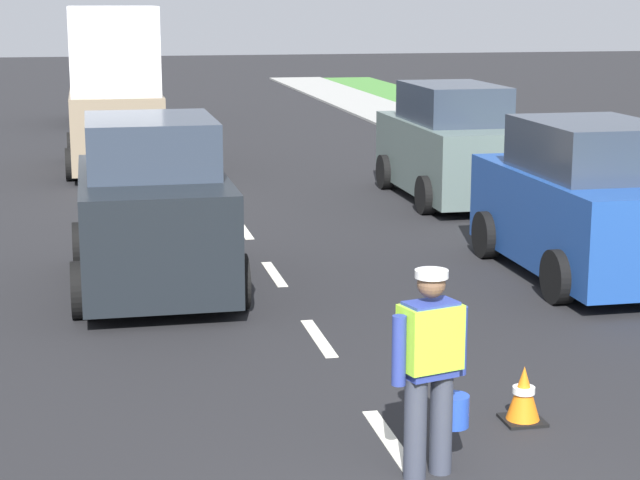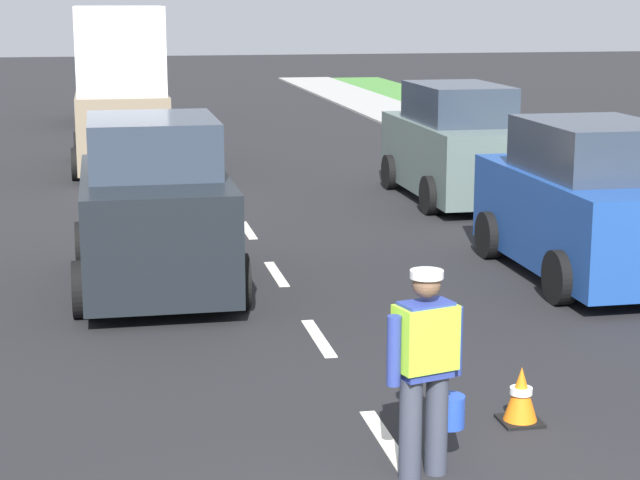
# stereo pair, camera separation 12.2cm
# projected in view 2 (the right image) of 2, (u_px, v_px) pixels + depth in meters

# --- Properties ---
(ground_plane) EXTENTS (96.00, 96.00, 0.00)m
(ground_plane) POSITION_uv_depth(u_px,v_px,m) (197.00, 154.00, 27.03)
(ground_plane) COLOR black
(lane_center_line) EXTENTS (0.14, 46.40, 0.01)m
(lane_center_line) POSITION_uv_depth(u_px,v_px,m) (184.00, 134.00, 31.05)
(lane_center_line) COLOR silver
(lane_center_line) RESTS_ON ground
(road_worker) EXTENTS (0.72, 0.50, 1.67)m
(road_worker) POSITION_uv_depth(u_px,v_px,m) (427.00, 362.00, 8.64)
(road_worker) COLOR #383D4C
(road_worker) RESTS_ON ground
(traffic_cone_far) EXTENTS (0.36, 0.36, 0.52)m
(traffic_cone_far) POSITION_uv_depth(u_px,v_px,m) (521.00, 395.00, 9.85)
(traffic_cone_far) COLOR black
(traffic_cone_far) RESTS_ON ground
(delivery_truck) EXTENTS (2.16, 4.60, 3.54)m
(delivery_truck) POSITION_uv_depth(u_px,v_px,m) (121.00, 97.00, 24.13)
(delivery_truck) COLOR gray
(delivery_truck) RESTS_ON ground
(car_oncoming_third) EXTENTS (2.05, 3.93, 2.19)m
(car_oncoming_third) POSITION_uv_depth(u_px,v_px,m) (111.00, 88.00, 33.99)
(car_oncoming_third) COLOR black
(car_oncoming_third) RESTS_ON ground
(car_oncoming_lead) EXTENTS (2.09, 3.84, 2.22)m
(car_oncoming_lead) POSITION_uv_depth(u_px,v_px,m) (155.00, 210.00, 14.31)
(car_oncoming_lead) COLOR black
(car_oncoming_lead) RESTS_ON ground
(car_parked_far) EXTENTS (1.96, 4.38, 2.16)m
(car_parked_far) POSITION_uv_depth(u_px,v_px,m) (455.00, 146.00, 20.70)
(car_parked_far) COLOR slate
(car_parked_far) RESTS_ON ground
(car_parked_curbside) EXTENTS (2.08, 4.12, 2.11)m
(car_parked_curbside) POSITION_uv_depth(u_px,v_px,m) (590.00, 205.00, 14.92)
(car_parked_curbside) COLOR #1E4799
(car_parked_curbside) RESTS_ON ground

